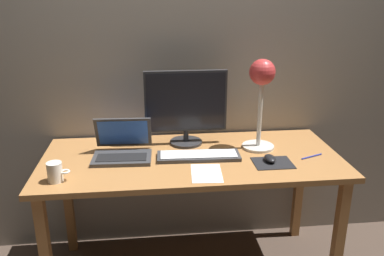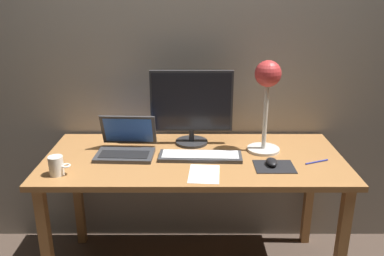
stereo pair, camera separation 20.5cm
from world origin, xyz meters
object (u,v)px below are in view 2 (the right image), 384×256
(monitor, at_px, (190,105))
(pen, at_px, (315,162))
(keyboard_main, at_px, (199,156))
(coffee_mug, at_px, (55,166))
(desk_lamp, at_px, (266,87))
(mouse, at_px, (271,162))
(laptop, at_px, (125,143))

(monitor, relative_size, pen, 3.33)
(keyboard_main, height_order, coffee_mug, coffee_mug)
(keyboard_main, bearing_deg, desk_lamp, 16.90)
(monitor, height_order, coffee_mug, monitor)
(monitor, relative_size, mouse, 4.85)
(desk_lamp, relative_size, pen, 3.61)
(keyboard_main, bearing_deg, mouse, -14.38)
(laptop, bearing_deg, mouse, -12.53)
(pen, bearing_deg, desk_lamp, 146.98)
(laptop, bearing_deg, coffee_mug, -137.01)
(laptop, relative_size, desk_lamp, 0.63)
(pen, bearing_deg, laptop, 172.49)
(coffee_mug, bearing_deg, pen, 6.27)
(desk_lamp, distance_m, pen, 0.47)
(mouse, bearing_deg, laptop, 167.47)
(monitor, distance_m, pen, 0.74)
(keyboard_main, height_order, mouse, mouse)
(coffee_mug, bearing_deg, mouse, 5.69)
(keyboard_main, distance_m, laptop, 0.41)
(keyboard_main, xyz_separation_m, laptop, (-0.40, 0.08, 0.04))
(monitor, height_order, keyboard_main, monitor)
(laptop, height_order, coffee_mug, laptop)
(pen, bearing_deg, monitor, 157.19)
(mouse, height_order, coffee_mug, coffee_mug)
(coffee_mug, bearing_deg, monitor, 32.63)
(keyboard_main, distance_m, pen, 0.61)
(keyboard_main, relative_size, pen, 3.18)
(keyboard_main, relative_size, coffee_mug, 4.21)
(keyboard_main, distance_m, coffee_mug, 0.73)
(monitor, relative_size, desk_lamp, 0.92)
(monitor, xyz_separation_m, laptop, (-0.36, -0.14, -0.17))
(keyboard_main, xyz_separation_m, mouse, (0.36, -0.09, 0.01))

